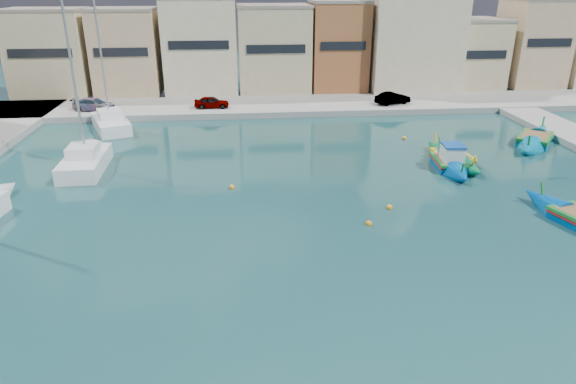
# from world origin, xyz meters

# --- Properties ---
(ground) EXTENTS (160.00, 160.00, 0.00)m
(ground) POSITION_xyz_m (0.00, 0.00, 0.00)
(ground) COLOR #113435
(ground) RESTS_ON ground
(north_quay) EXTENTS (80.00, 8.00, 0.60)m
(north_quay) POSITION_xyz_m (0.00, 32.00, 0.30)
(north_quay) COLOR gray
(north_quay) RESTS_ON ground
(north_townhouses) EXTENTS (83.20, 7.87, 10.19)m
(north_townhouses) POSITION_xyz_m (6.68, 39.36, 5.00)
(north_townhouses) COLOR tan
(north_townhouses) RESTS_ON ground
(church_block) EXTENTS (10.00, 10.00, 19.10)m
(church_block) POSITION_xyz_m (10.00, 40.00, 8.41)
(church_block) COLOR beige
(church_block) RESTS_ON ground
(parked_cars) EXTENTS (33.72, 2.45, 1.21)m
(parked_cars) POSITION_xyz_m (-11.86, 30.50, 1.19)
(parked_cars) COLOR #4C1919
(parked_cars) RESTS_ON north_quay
(luzzu_blue_cabin) EXTENTS (2.72, 8.07, 2.80)m
(luzzu_blue_cabin) POSITION_xyz_m (4.78, 12.81, 0.34)
(luzzu_blue_cabin) COLOR #00529E
(luzzu_blue_cabin) RESTS_ON ground
(luzzu_cyan_mid) EXTENTS (7.54, 8.69, 2.77)m
(luzzu_cyan_mid) POSITION_xyz_m (13.87, 17.65, 0.29)
(luzzu_cyan_mid) COLOR #0074A0
(luzzu_cyan_mid) RESTS_ON ground
(luzzu_green) EXTENTS (2.86, 7.99, 2.46)m
(luzzu_green) POSITION_xyz_m (5.44, 13.90, 0.26)
(luzzu_green) COLOR #0B7541
(luzzu_green) RESTS_ON ground
(yacht_north) EXTENTS (5.61, 9.29, 11.99)m
(yacht_north) POSITION_xyz_m (-21.94, 27.19, 0.47)
(yacht_north) COLOR white
(yacht_north) RESTS_ON ground
(yacht_midnorth) EXTENTS (2.85, 8.68, 12.20)m
(yacht_midnorth) POSITION_xyz_m (-20.72, 16.53, 0.48)
(yacht_midnorth) COLOR white
(yacht_midnorth) RESTS_ON ground
(mooring_buoys) EXTENTS (25.19, 23.39, 0.36)m
(mooring_buoys) POSITION_xyz_m (1.35, 7.11, 0.08)
(mooring_buoys) COLOR orange
(mooring_buoys) RESTS_ON ground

